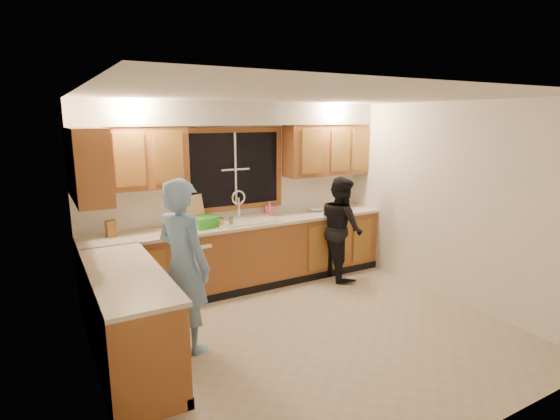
# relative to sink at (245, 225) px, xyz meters

# --- Properties ---
(floor) EXTENTS (4.20, 4.20, 0.00)m
(floor) POSITION_rel_sink_xyz_m (0.00, -1.60, -0.86)
(floor) COLOR #B8A68E
(floor) RESTS_ON ground
(ceiling) EXTENTS (4.20, 4.20, 0.00)m
(ceiling) POSITION_rel_sink_xyz_m (0.00, -1.60, 1.64)
(ceiling) COLOR silver
(wall_back) EXTENTS (4.20, 0.00, 4.20)m
(wall_back) POSITION_rel_sink_xyz_m (0.00, 0.30, 0.39)
(wall_back) COLOR white
(wall_back) RESTS_ON ground
(wall_left) EXTENTS (0.00, 3.80, 3.80)m
(wall_left) POSITION_rel_sink_xyz_m (-2.10, -1.60, 0.39)
(wall_left) COLOR white
(wall_left) RESTS_ON ground
(wall_right) EXTENTS (0.00, 3.80, 3.80)m
(wall_right) POSITION_rel_sink_xyz_m (2.10, -1.60, 0.39)
(wall_right) COLOR white
(wall_right) RESTS_ON ground
(base_cabinets_back) EXTENTS (4.20, 0.60, 0.88)m
(base_cabinets_back) POSITION_rel_sink_xyz_m (0.00, -0.00, -0.42)
(base_cabinets_back) COLOR #97572C
(base_cabinets_back) RESTS_ON ground
(base_cabinets_left) EXTENTS (0.60, 1.90, 0.88)m
(base_cabinets_left) POSITION_rel_sink_xyz_m (-1.80, -1.25, -0.42)
(base_cabinets_left) COLOR #97572C
(base_cabinets_left) RESTS_ON ground
(countertop_back) EXTENTS (4.20, 0.63, 0.04)m
(countertop_back) POSITION_rel_sink_xyz_m (0.00, -0.02, 0.04)
(countertop_back) COLOR beige
(countertop_back) RESTS_ON base_cabinets_back
(countertop_left) EXTENTS (0.63, 1.90, 0.04)m
(countertop_left) POSITION_rel_sink_xyz_m (-1.79, -1.25, 0.04)
(countertop_left) COLOR beige
(countertop_left) RESTS_ON base_cabinets_left
(upper_cabinets_left) EXTENTS (1.35, 0.33, 0.75)m
(upper_cabinets_left) POSITION_rel_sink_xyz_m (-1.43, 0.13, 0.96)
(upper_cabinets_left) COLOR #97572C
(upper_cabinets_left) RESTS_ON wall_back
(upper_cabinets_right) EXTENTS (1.35, 0.33, 0.75)m
(upper_cabinets_right) POSITION_rel_sink_xyz_m (1.43, 0.13, 0.96)
(upper_cabinets_right) COLOR #97572C
(upper_cabinets_right) RESTS_ON wall_back
(upper_cabinets_return) EXTENTS (0.33, 0.90, 0.75)m
(upper_cabinets_return) POSITION_rel_sink_xyz_m (-1.94, -0.48, 0.96)
(upper_cabinets_return) COLOR #97572C
(upper_cabinets_return) RESTS_ON wall_left
(soffit) EXTENTS (4.20, 0.35, 0.30)m
(soffit) POSITION_rel_sink_xyz_m (0.00, 0.12, 1.49)
(soffit) COLOR beige
(soffit) RESTS_ON wall_back
(window_frame) EXTENTS (1.44, 0.03, 1.14)m
(window_frame) POSITION_rel_sink_xyz_m (0.00, 0.29, 0.74)
(window_frame) COLOR black
(window_frame) RESTS_ON wall_back
(sink) EXTENTS (0.86, 0.52, 0.57)m
(sink) POSITION_rel_sink_xyz_m (0.00, 0.00, 0.00)
(sink) COLOR white
(sink) RESTS_ON countertop_back
(dishwasher) EXTENTS (0.60, 0.56, 0.82)m
(dishwasher) POSITION_rel_sink_xyz_m (-0.85, -0.01, -0.45)
(dishwasher) COLOR white
(dishwasher) RESTS_ON floor
(stove) EXTENTS (0.58, 0.75, 0.90)m
(stove) POSITION_rel_sink_xyz_m (-1.80, -1.82, -0.41)
(stove) COLOR white
(stove) RESTS_ON floor
(man) EXTENTS (0.65, 0.75, 1.74)m
(man) POSITION_rel_sink_xyz_m (-1.24, -1.23, 0.01)
(man) COLOR #72A0D8
(man) RESTS_ON floor
(woman) EXTENTS (0.69, 0.81, 1.49)m
(woman) POSITION_rel_sink_xyz_m (1.35, -0.38, -0.12)
(woman) COLOR black
(woman) RESTS_ON floor
(knife_block) EXTENTS (0.13, 0.11, 0.20)m
(knife_block) POSITION_rel_sink_xyz_m (-1.70, 0.07, 0.15)
(knife_block) COLOR #A06C2C
(knife_block) RESTS_ON countertop_back
(cutting_board) EXTENTS (0.31, 0.21, 0.39)m
(cutting_board) POSITION_rel_sink_xyz_m (-0.65, 0.14, 0.25)
(cutting_board) COLOR tan
(cutting_board) RESTS_ON countertop_back
(dish_crate) EXTENTS (0.35, 0.34, 0.14)m
(dish_crate) POSITION_rel_sink_xyz_m (-0.60, -0.03, 0.12)
(dish_crate) COLOR green
(dish_crate) RESTS_ON countertop_back
(soap_bottle) EXTENTS (0.11, 0.11, 0.20)m
(soap_bottle) POSITION_rel_sink_xyz_m (0.47, 0.18, 0.16)
(soap_bottle) COLOR pink
(soap_bottle) RESTS_ON countertop_back
(bowl) EXTENTS (0.29, 0.29, 0.05)m
(bowl) POSITION_rel_sink_xyz_m (1.21, 0.06, 0.08)
(bowl) COLOR silver
(bowl) RESTS_ON countertop_back
(can_left) EXTENTS (0.08, 0.08, 0.13)m
(can_left) POSITION_rel_sink_xyz_m (-0.41, -0.18, 0.12)
(can_left) COLOR beige
(can_left) RESTS_ON countertop_back
(can_right) EXTENTS (0.09, 0.09, 0.12)m
(can_right) POSITION_rel_sink_xyz_m (-0.28, -0.19, 0.12)
(can_right) COLOR beige
(can_right) RESTS_ON countertop_back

